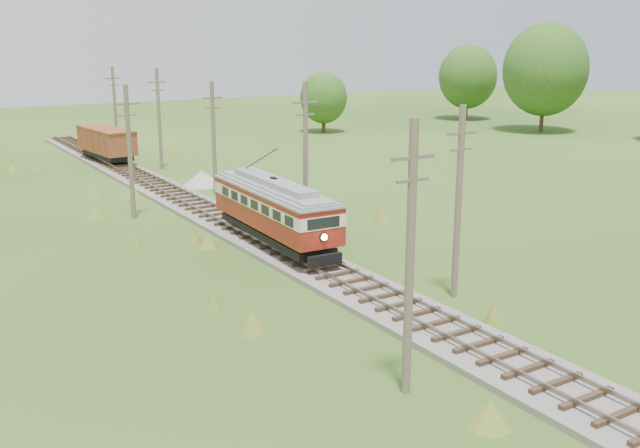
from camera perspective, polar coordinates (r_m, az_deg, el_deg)
railbed_main at (r=43.99m, az=-6.72°, el=-0.18°), size 3.60×96.00×0.57m
streetcar at (r=39.11m, az=-3.70°, el=1.43°), size 3.07×11.32×5.14m
gondola at (r=69.90m, az=-16.72°, el=6.31°), size 3.51×8.67×2.81m
gravel_pile at (r=57.61m, az=-9.22°, el=3.59°), size 3.34×3.55×1.22m
utility_pole_r_2 at (r=31.72m, az=11.02°, el=1.80°), size 1.60×0.30×8.60m
utility_pole_r_3 at (r=41.93m, az=-1.16°, el=5.39°), size 1.60×0.30×9.00m
utility_pole_r_4 at (r=53.40m, az=-8.50°, el=6.85°), size 1.60×0.30×8.40m
utility_pole_r_5 at (r=65.57m, az=-12.75°, el=8.27°), size 1.60×0.30×8.90m
utility_pole_r_6 at (r=77.88m, az=-16.08°, el=8.91°), size 1.60×0.30×8.70m
utility_pole_l_a at (r=22.52m, az=7.21°, el=-2.70°), size 1.60×0.30×9.00m
utility_pole_l_b at (r=47.12m, az=-14.98°, el=5.65°), size 1.60×0.30×8.60m
tree_right_4 at (r=95.38m, az=17.59°, el=11.69°), size 10.50×10.50×13.53m
tree_right_5 at (r=108.00m, az=11.74°, el=11.47°), size 8.40×8.40×10.82m
tree_mid_b at (r=90.63m, az=0.29°, el=10.07°), size 5.88×5.88×7.57m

